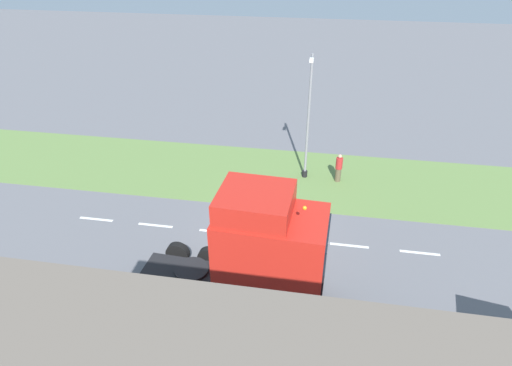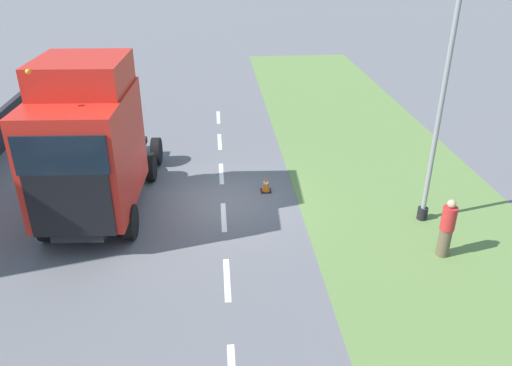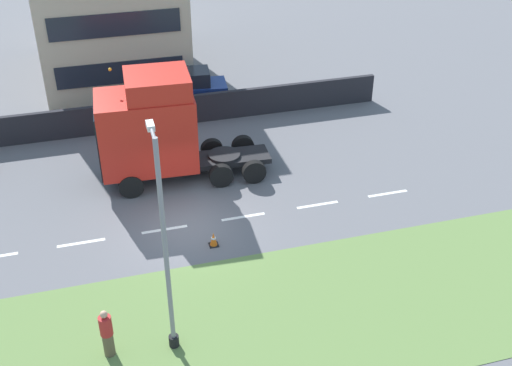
{
  "view_description": "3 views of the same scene",
  "coord_description": "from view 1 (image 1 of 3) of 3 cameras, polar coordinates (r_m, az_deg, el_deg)",
  "views": [
    {
      "loc": [
        16.31,
        2.39,
        12.82
      ],
      "look_at": [
        -0.07,
        -0.37,
        2.95
      ],
      "focal_mm": 30.0,
      "sensor_mm": 36.0,
      "label": 1
    },
    {
      "loc": [
        0.14,
        14.56,
        8.03
      ],
      "look_at": [
        -1.03,
        0.82,
        1.12
      ],
      "focal_mm": 35.0,
      "sensor_mm": 36.0,
      "label": 2
    },
    {
      "loc": [
        -20.63,
        2.99,
        14.84
      ],
      "look_at": [
        -2.06,
        -2.25,
        2.85
      ],
      "focal_mm": 45.0,
      "sensor_mm": 36.0,
      "label": 3
    }
  ],
  "objects": [
    {
      "name": "lamp_post",
      "position": [
        24.34,
        6.93,
        7.71
      ],
      "size": [
        1.28,
        0.32,
        7.31
      ],
      "color": "black",
      "rests_on": "ground"
    },
    {
      "name": "grass_verge",
      "position": [
        25.84,
        3.01,
        0.95
      ],
      "size": [
        7.0,
        44.0,
        0.01
      ],
      "color": "#607F42",
      "rests_on": "ground"
    },
    {
      "name": "ground_plane",
      "position": [
        20.88,
        0.99,
        -7.15
      ],
      "size": [
        120.0,
        120.0,
        0.0
      ],
      "primitive_type": "plane",
      "color": "slate",
      "rests_on": "ground"
    },
    {
      "name": "lorry_cab",
      "position": [
        16.27,
        1.09,
        -8.71
      ],
      "size": [
        3.04,
        7.46,
        5.08
      ],
      "rotation": [
        0.0,
        0.0,
        -0.05
      ],
      "color": "black",
      "rests_on": "ground"
    },
    {
      "name": "traffic_cone_lead",
      "position": [
        22.01,
        -0.32,
        -3.99
      ],
      "size": [
        0.36,
        0.36,
        0.58
      ],
      "color": "black",
      "rests_on": "ground"
    },
    {
      "name": "pedestrian",
      "position": [
        25.34,
        10.97,
        1.96
      ],
      "size": [
        0.39,
        0.39,
        1.75
      ],
      "color": "brown",
      "rests_on": "ground"
    },
    {
      "name": "lane_markings",
      "position": [
        20.97,
        -0.92,
        -6.96
      ],
      "size": [
        0.16,
        17.8,
        0.0
      ],
      "color": "white",
      "rests_on": "ground"
    }
  ]
}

